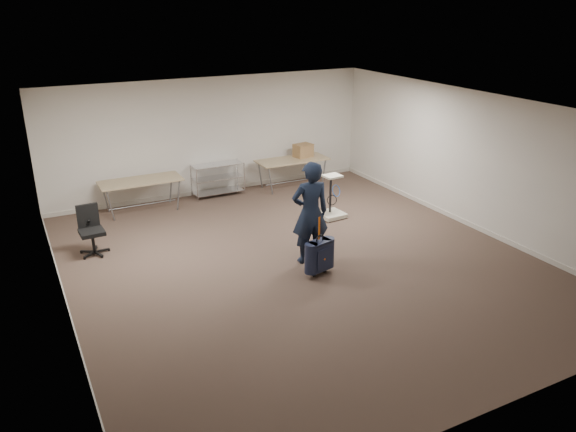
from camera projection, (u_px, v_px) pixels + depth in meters
ground at (300, 262)px, 10.22m from camera, size 9.00×9.00×0.00m
room_shell at (268, 233)px, 11.35m from camera, size 8.00×9.00×9.00m
folding_table_left at (141, 182)px, 12.44m from camera, size 1.80×0.75×0.73m
folding_table_right at (292, 161)px, 14.06m from camera, size 1.80×0.75×0.73m
wire_shelf at (218, 178)px, 13.54m from camera, size 1.22×0.47×0.80m
person at (310, 213)px, 9.92m from camera, size 0.75×0.55×1.88m
suitcase at (319, 256)px, 9.62m from camera, size 0.43×0.31×1.07m
office_chair at (92, 239)px, 10.48m from camera, size 0.56×0.56×0.93m
equipment_cart at (332, 206)px, 12.23m from camera, size 0.56×0.56×0.96m
cardboard_box at (303, 150)px, 14.20m from camera, size 0.49×0.40×0.33m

